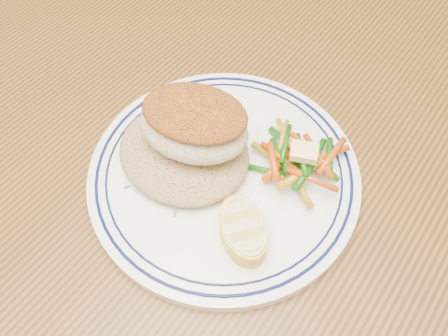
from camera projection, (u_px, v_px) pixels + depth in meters
ground at (239, 329)px, 1.11m from camera, size 4.00×4.00×0.00m
dining_table at (254, 210)px, 0.56m from camera, size 1.50×0.90×0.75m
plate at (224, 173)px, 0.47m from camera, size 0.29×0.29×0.02m
rice_pilaf at (184, 150)px, 0.46m from camera, size 0.14×0.13×0.03m
fish_fillet at (194, 124)px, 0.43m from camera, size 0.13×0.11×0.06m
vegetable_pile at (298, 159)px, 0.45m from camera, size 0.10×0.09×0.03m
butter_pat at (304, 152)px, 0.44m from camera, size 0.03×0.03×0.01m
lemon_wedge at (243, 230)px, 0.41m from camera, size 0.09×0.09×0.03m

